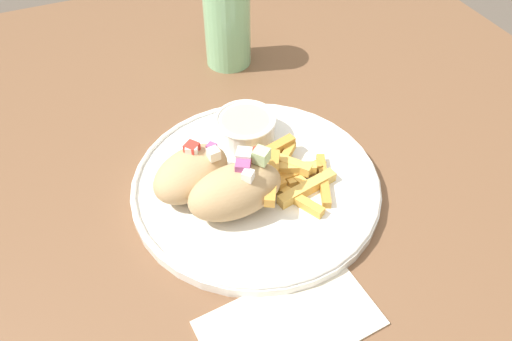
{
  "coord_description": "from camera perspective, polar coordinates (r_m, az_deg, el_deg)",
  "views": [
    {
      "loc": [
        -0.14,
        -0.4,
        1.24
      ],
      "look_at": [
        0.03,
        -0.01,
        0.81
      ],
      "focal_mm": 35.0,
      "sensor_mm": 36.0,
      "label": 1
    }
  ],
  "objects": [
    {
      "name": "fries_pile",
      "position": [
        0.6,
        3.41,
        -0.43
      ],
      "size": [
        0.13,
        0.12,
        0.04
      ],
      "color": "gold",
      "rests_on": "plate"
    },
    {
      "name": "pita_sandwich_near",
      "position": [
        0.56,
        -2.32,
        -2.21
      ],
      "size": [
        0.12,
        0.07,
        0.07
      ],
      "rotation": [
        0.0,
        0.0,
        0.07
      ],
      "color": "tan",
      "rests_on": "plate"
    },
    {
      "name": "plate",
      "position": [
        0.61,
        0.0,
        -1.59
      ],
      "size": [
        0.3,
        0.3,
        0.02
      ],
      "color": "white",
      "rests_on": "table"
    },
    {
      "name": "table",
      "position": [
        0.69,
        -2.43,
        -6.97
      ],
      "size": [
        1.16,
        1.16,
        0.78
      ],
      "color": "brown",
      "rests_on": "ground_plane"
    },
    {
      "name": "pita_sandwich_far",
      "position": [
        0.59,
        -7.4,
        -0.27
      ],
      "size": [
        0.12,
        0.1,
        0.06
      ],
      "rotation": [
        0.0,
        0.0,
        0.41
      ],
      "color": "tan",
      "rests_on": "plate"
    },
    {
      "name": "water_glass",
      "position": [
        0.81,
        -3.27,
        15.75
      ],
      "size": [
        0.07,
        0.07,
        0.13
      ],
      "color": "#8CCC93",
      "rests_on": "table"
    },
    {
      "name": "sauce_ramekin",
      "position": [
        0.65,
        -1.19,
        5.02
      ],
      "size": [
        0.08,
        0.08,
        0.03
      ],
      "color": "white",
      "rests_on": "plate"
    },
    {
      "name": "napkin",
      "position": [
        0.52,
        3.87,
        -17.01
      ],
      "size": [
        0.18,
        0.11,
        0.0
      ],
      "rotation": [
        0.0,
        0.0,
        0.09
      ],
      "color": "silver",
      "rests_on": "table"
    }
  ]
}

